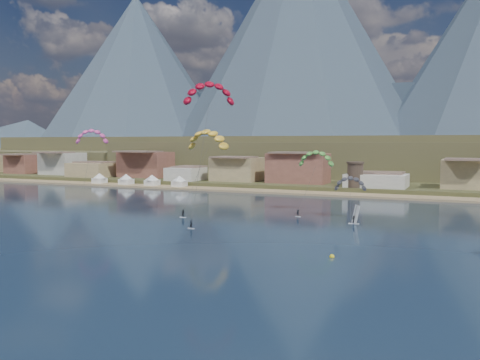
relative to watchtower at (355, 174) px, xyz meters
The scene contains 15 objects.
ground 114.29m from the watchtower, 92.51° to the right, with size 2400.00×2400.00×0.00m, color black.
beach 11.25m from the watchtower, 122.01° to the right, with size 2200.00×12.00×0.90m.
land 446.07m from the watchtower, 90.64° to the left, with size 2200.00×900.00×4.00m.
foothills 119.77m from the watchtower, 81.65° to the left, with size 940.00×210.00×18.00m.
mountain_ridge 724.36m from the watchtower, 91.58° to the left, with size 2060.00×480.00×400.00m.
town 45.73m from the watchtower, 169.92° to the left, with size 400.00×24.00×12.00m.
watchtower is the anchor object (origin of this frame).
beach_tents 81.69m from the watchtower, behind, with size 43.40×6.40×5.00m.
kitesurfer_red 74.53m from the watchtower, 105.10° to the right, with size 12.50×19.13×32.36m.
kitesurfer_yellow 62.73m from the watchtower, 114.73° to the right, with size 11.91×17.20×23.15m.
kitesurfer_green 49.39m from the watchtower, 89.63° to the right, with size 9.22×12.03×16.74m.
distant_kite_pink 84.83m from the watchtower, 138.01° to the right, with size 9.77×7.90×22.19m.
distant_kite_dark 57.50m from the watchtower, 79.58° to the right, with size 7.68×5.98×11.90m.
windsurfer 64.50m from the watchtower, 78.52° to the right, with size 2.23×2.42×3.97m.
buoy 96.94m from the watchtower, 80.43° to the right, with size 0.73×0.73×0.73m.
Camera 1 is at (39.19, -54.81, 17.21)m, focal length 37.96 mm.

